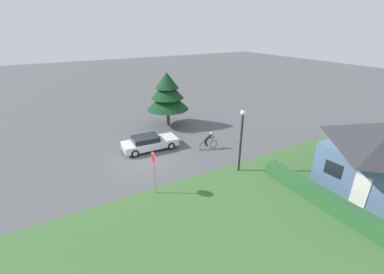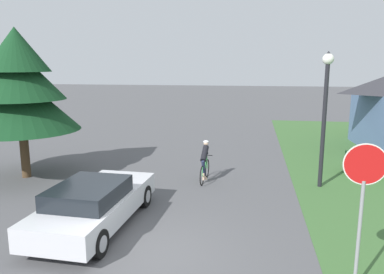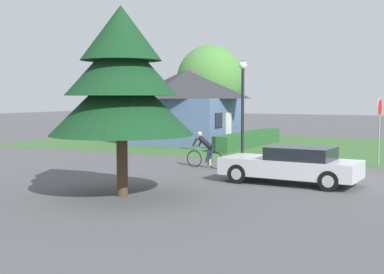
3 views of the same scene
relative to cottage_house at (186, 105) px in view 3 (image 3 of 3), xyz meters
name	(u,v)px [view 3 (image 3 of 3)]	position (x,y,z in m)	size (l,w,h in m)	color
ground_plane	(337,179)	(-11.39, -12.22, -2.47)	(140.00, 140.00, 0.00)	#515154
grass_verge_right	(312,147)	(0.58, -8.22, -2.46)	(16.00, 36.00, 0.01)	#3D6633
cottage_house	(186,105)	(0.00, 0.00, 0.00)	(7.24, 6.75, 4.81)	slate
hedge_row	(250,139)	(-0.74, -4.73, -2.03)	(8.83, 0.90, 0.88)	#285B2D
sedan_left_lane	(292,165)	(-13.12, -11.06, -1.81)	(2.07, 4.78, 1.30)	silver
cyclist	(205,150)	(-10.70, -6.55, -1.73)	(0.44, 1.74, 1.54)	black
stop_sign	(380,118)	(-6.92, -13.04, -0.35)	(0.79, 0.07, 2.94)	gray
street_lamp	(243,94)	(-6.50, -6.57, 0.68)	(0.39, 0.39, 4.80)	black
conifer_tall_near	(121,80)	(-17.67, -7.15, 1.04)	(4.33, 4.33, 5.71)	#4C3823
deciduous_tree_right	(210,81)	(5.33, 0.77, 1.74)	(5.02, 5.02, 6.84)	#4C3823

